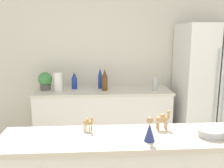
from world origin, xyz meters
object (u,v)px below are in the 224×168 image
(refrigerator, at_px, (207,88))
(wise_man_figurine_crimson, at_px, (150,131))
(paper_towel_roll, at_px, (58,82))
(back_bottle_0, at_px, (74,81))
(camel_figurine_second, at_px, (88,122))
(potted_plant, at_px, (45,81))
(fruit_bowl, at_px, (211,132))
(back_bottle_3, at_px, (155,83))
(back_bottle_1, at_px, (105,80))
(back_bottle_2, at_px, (100,79))
(camel_figurine, at_px, (163,118))

(refrigerator, height_order, wise_man_figurine_crimson, refrigerator)
(refrigerator, distance_m, paper_towel_roll, 2.13)
(paper_towel_roll, distance_m, back_bottle_0, 0.27)
(camel_figurine_second, bearing_deg, potted_plant, 110.29)
(potted_plant, bearing_deg, fruit_bowl, -51.98)
(back_bottle_0, relative_size, fruit_bowl, 1.29)
(back_bottle_3, bearing_deg, refrigerator, 1.33)
(back_bottle_3, bearing_deg, paper_towel_roll, 178.92)
(back_bottle_1, xyz_separation_m, camel_figurine_second, (-0.18, -1.71, -0.00))
(potted_plant, bearing_deg, back_bottle_2, 3.75)
(potted_plant, height_order, back_bottle_1, back_bottle_1)
(back_bottle_0, relative_size, back_bottle_3, 1.07)
(back_bottle_3, height_order, wise_man_figurine_crimson, wise_man_figurine_crimson)
(back_bottle_3, bearing_deg, fruit_bowl, -90.89)
(back_bottle_0, bearing_deg, camel_figurine_second, -82.10)
(back_bottle_0, height_order, wise_man_figurine_crimson, wise_man_figurine_crimson)
(back_bottle_0, bearing_deg, refrigerator, -5.20)
(potted_plant, xyz_separation_m, paper_towel_roll, (0.20, -0.11, -0.00))
(fruit_bowl, distance_m, wise_man_figurine_crimson, 0.46)
(back_bottle_0, bearing_deg, fruit_bowl, -60.85)
(back_bottle_2, relative_size, fruit_bowl, 1.59)
(back_bottle_3, relative_size, camel_figurine, 1.60)
(potted_plant, distance_m, paper_towel_roll, 0.23)
(back_bottle_1, distance_m, fruit_bowl, 1.98)
(back_bottle_3, height_order, fruit_bowl, back_bottle_3)
(refrigerator, height_order, paper_towel_roll, refrigerator)
(paper_towel_roll, relative_size, back_bottle_3, 1.14)
(back_bottle_0, bearing_deg, back_bottle_3, -9.51)
(back_bottle_0, bearing_deg, back_bottle_2, -0.08)
(back_bottle_3, relative_size, camel_figurine_second, 2.07)
(back_bottle_2, relative_size, camel_figurine_second, 2.72)
(paper_towel_roll, xyz_separation_m, camel_figurine_second, (0.47, -1.69, 0.02))
(fruit_bowl, bearing_deg, paper_towel_roll, 125.81)
(back_bottle_0, relative_size, camel_figurine, 1.71)
(back_bottle_3, relative_size, fruit_bowl, 1.21)
(potted_plant, height_order, back_bottle_0, potted_plant)
(camel_figurine, bearing_deg, refrigerator, 56.81)
(camel_figurine, distance_m, camel_figurine_second, 0.56)
(paper_towel_roll, bearing_deg, back_bottle_0, 38.68)
(fruit_bowl, bearing_deg, camel_figurine, 154.70)
(potted_plant, height_order, back_bottle_2, back_bottle_2)
(back_bottle_1, relative_size, back_bottle_2, 1.02)
(camel_figurine, xyz_separation_m, camel_figurine_second, (-0.55, 0.01, -0.02))
(back_bottle_0, relative_size, wise_man_figurine_crimson, 1.46)
(refrigerator, bearing_deg, back_bottle_3, -178.67)
(paper_towel_roll, xyz_separation_m, back_bottle_3, (1.36, -0.03, -0.02))
(camel_figurine, bearing_deg, back_bottle_1, 102.23)
(refrigerator, relative_size, back_bottle_1, 5.82)
(back_bottle_1, relative_size, camel_figurine_second, 2.77)
(back_bottle_2, bearing_deg, wise_man_figurine_crimson, -81.94)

